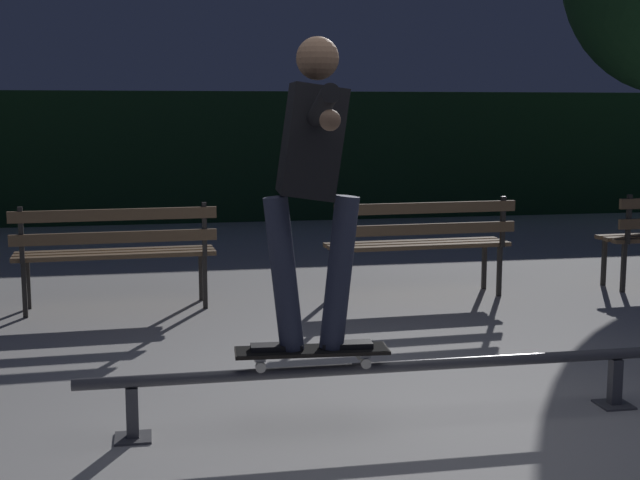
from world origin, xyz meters
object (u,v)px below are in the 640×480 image
object	(u,v)px
skateboard	(312,352)
park_bench_left_center	(115,245)
grind_rail	(387,374)
park_bench_right_center	(421,237)
skateboarder	(312,167)

from	to	relation	value
skateboard	park_bench_left_center	world-z (taller)	park_bench_left_center
grind_rail	park_bench_right_center	size ratio (longest dim) A/B	1.96
skateboarder	park_bench_left_center	size ratio (longest dim) A/B	0.96
grind_rail	skateboarder	xyz separation A→B (m)	(-0.39, -0.00, 1.08)
skateboarder	park_bench_right_center	xyz separation A→B (m)	(1.48, 2.90, -0.80)
skateboarder	park_bench_left_center	xyz separation A→B (m)	(-1.07, 2.90, -0.80)
park_bench_left_center	grind_rail	bearing A→B (deg)	-63.13
skateboard	park_bench_left_center	distance (m)	3.09
grind_rail	skateboard	bearing A→B (deg)	-180.00
skateboard	park_bench_right_center	world-z (taller)	park_bench_right_center
park_bench_left_center	skateboard	bearing A→B (deg)	-69.72
park_bench_right_center	skateboarder	bearing A→B (deg)	-117.14
grind_rail	skateboarder	bearing A→B (deg)	-179.97
skateboarder	grind_rail	bearing A→B (deg)	0.03
skateboarder	skateboard	bearing A→B (deg)	176.26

